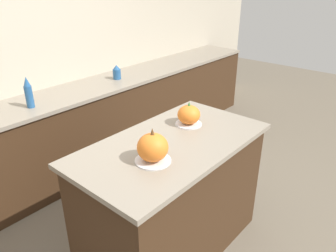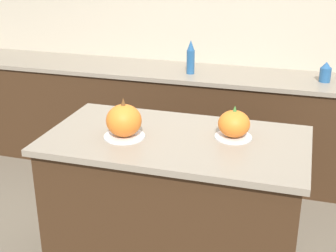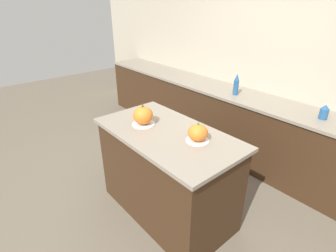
{
  "view_description": "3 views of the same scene",
  "coord_description": "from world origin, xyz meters",
  "px_view_note": "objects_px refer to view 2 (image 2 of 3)",
  "views": [
    {
      "loc": [
        -1.51,
        -1.27,
        1.98
      ],
      "look_at": [
        0.01,
        0.05,
        1.04
      ],
      "focal_mm": 35.0,
      "sensor_mm": 36.0,
      "label": 1
    },
    {
      "loc": [
        0.63,
        -2.24,
        1.93
      ],
      "look_at": [
        -0.04,
        -0.01,
        1.0
      ],
      "focal_mm": 50.0,
      "sensor_mm": 36.0,
      "label": 2
    },
    {
      "loc": [
        1.63,
        -1.38,
        2.04
      ],
      "look_at": [
        0.03,
        -0.01,
        1.01
      ],
      "focal_mm": 28.0,
      "sensor_mm": 36.0,
      "label": 3
    }
  ],
  "objects_px": {
    "bottle_tall": "(191,58)",
    "bottle_short": "(325,72)",
    "pumpkin_cake_left": "(124,121)",
    "pumpkin_cake_right": "(234,125)"
  },
  "relations": [
    {
      "from": "bottle_tall",
      "to": "bottle_short",
      "type": "xyz_separation_m",
      "value": [
        1.06,
        0.07,
        -0.06
      ]
    },
    {
      "from": "pumpkin_cake_right",
      "to": "bottle_short",
      "type": "distance_m",
      "value": 1.46
    },
    {
      "from": "pumpkin_cake_left",
      "to": "pumpkin_cake_right",
      "type": "relative_size",
      "value": 1.11
    },
    {
      "from": "pumpkin_cake_left",
      "to": "bottle_short",
      "type": "relative_size",
      "value": 1.42
    },
    {
      "from": "pumpkin_cake_left",
      "to": "bottle_tall",
      "type": "relative_size",
      "value": 0.81
    },
    {
      "from": "pumpkin_cake_left",
      "to": "bottle_short",
      "type": "height_order",
      "value": "pumpkin_cake_left"
    },
    {
      "from": "pumpkin_cake_left",
      "to": "pumpkin_cake_right",
      "type": "bearing_deg",
      "value": 15.87
    },
    {
      "from": "bottle_tall",
      "to": "bottle_short",
      "type": "distance_m",
      "value": 1.06
    },
    {
      "from": "pumpkin_cake_left",
      "to": "bottle_tall",
      "type": "bearing_deg",
      "value": 90.11
    },
    {
      "from": "bottle_tall",
      "to": "bottle_short",
      "type": "relative_size",
      "value": 1.76
    }
  ]
}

